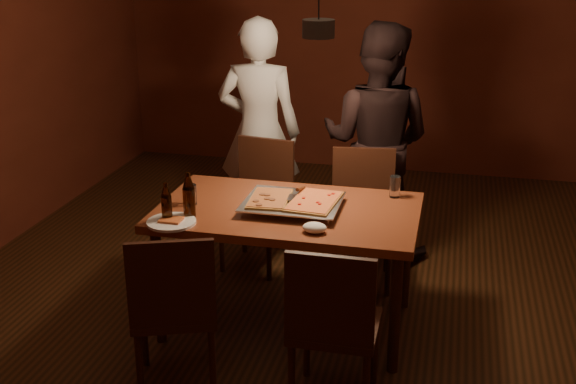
% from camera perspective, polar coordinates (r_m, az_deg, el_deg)
% --- Properties ---
extents(room_shell, '(6.00, 6.00, 6.00)m').
position_cam_1_polar(room_shell, '(4.14, 2.35, 7.95)').
color(room_shell, '#3A1E10').
rests_on(room_shell, ground).
extents(dining_table, '(1.50, 0.90, 0.75)m').
position_cam_1_polar(dining_table, '(4.19, -0.00, -2.24)').
color(dining_table, brown).
rests_on(dining_table, floor).
extents(chair_far_left, '(0.48, 0.48, 0.49)m').
position_cam_1_polar(chair_far_left, '(5.07, -2.20, 0.07)').
color(chair_far_left, '#38190F').
rests_on(chair_far_left, floor).
extents(chair_far_right, '(0.47, 0.47, 0.49)m').
position_cam_1_polar(chair_far_right, '(4.86, 5.90, -0.92)').
color(chair_far_right, '#38190F').
rests_on(chair_far_right, floor).
extents(chair_near_left, '(0.54, 0.54, 0.49)m').
position_cam_1_polar(chair_near_left, '(3.66, -9.06, -8.33)').
color(chair_near_left, '#38190F').
rests_on(chair_near_left, floor).
extents(chair_near_right, '(0.42, 0.42, 0.49)m').
position_cam_1_polar(chair_near_right, '(3.48, 3.58, -9.68)').
color(chair_near_right, '#38190F').
rests_on(chair_near_right, floor).
extents(pizza_tray, '(0.56, 0.46, 0.05)m').
position_cam_1_polar(pizza_tray, '(4.15, 0.36, -1.02)').
color(pizza_tray, silver).
rests_on(pizza_tray, dining_table).
extents(pizza_meat, '(0.24, 0.36, 0.02)m').
position_cam_1_polar(pizza_meat, '(4.15, -1.46, -0.50)').
color(pizza_meat, maroon).
rests_on(pizza_meat, pizza_tray).
extents(pizza_cheese, '(0.29, 0.42, 0.02)m').
position_cam_1_polar(pizza_cheese, '(4.11, 2.07, -0.72)').
color(pizza_cheese, gold).
rests_on(pizza_cheese, pizza_tray).
extents(spatula, '(0.12, 0.25, 0.04)m').
position_cam_1_polar(spatula, '(4.15, 0.44, -0.45)').
color(spatula, silver).
rests_on(spatula, pizza_tray).
extents(beer_bottle_a, '(0.06, 0.06, 0.22)m').
position_cam_1_polar(beer_bottle_a, '(4.00, -9.58, -0.80)').
color(beer_bottle_a, black).
rests_on(beer_bottle_a, dining_table).
extents(beer_bottle_b, '(0.07, 0.07, 0.26)m').
position_cam_1_polar(beer_bottle_b, '(4.03, -7.84, -0.23)').
color(beer_bottle_b, black).
rests_on(beer_bottle_b, dining_table).
extents(water_glass_left, '(0.08, 0.08, 0.12)m').
position_cam_1_polar(water_glass_left, '(4.24, -7.73, -0.21)').
color(water_glass_left, silver).
rests_on(water_glass_left, dining_table).
extents(water_glass_right, '(0.06, 0.06, 0.13)m').
position_cam_1_polar(water_glass_right, '(4.36, 8.45, 0.42)').
color(water_glass_right, silver).
rests_on(water_glass_right, dining_table).
extents(plate_slice, '(0.27, 0.27, 0.03)m').
position_cam_1_polar(plate_slice, '(4.00, -9.20, -2.34)').
color(plate_slice, white).
rests_on(plate_slice, dining_table).
extents(napkin, '(0.13, 0.10, 0.05)m').
position_cam_1_polar(napkin, '(3.83, 2.11, -2.83)').
color(napkin, white).
rests_on(napkin, dining_table).
extents(diner_white, '(0.64, 0.44, 1.70)m').
position_cam_1_polar(diner_white, '(5.39, -2.29, 4.76)').
color(diner_white, silver).
rests_on(diner_white, floor).
extents(diner_dark, '(0.93, 0.78, 1.69)m').
position_cam_1_polar(diner_dark, '(5.17, 7.00, 3.95)').
color(diner_dark, black).
rests_on(diner_dark, floor).
extents(pendant_lamp, '(0.18, 0.18, 1.10)m').
position_cam_1_polar(pendant_lamp, '(4.08, 2.43, 12.92)').
color(pendant_lamp, black).
rests_on(pendant_lamp, ceiling).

